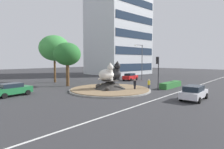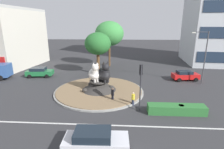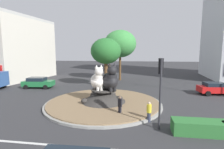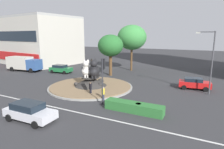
{
  "view_description": "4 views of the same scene",
  "coord_description": "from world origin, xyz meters",
  "views": [
    {
      "loc": [
        -20.09,
        -17.85,
        4.37
      ],
      "look_at": [
        0.65,
        0.17,
        2.27
      ],
      "focal_mm": 29.96,
      "sensor_mm": 36.0,
      "label": 1
    },
    {
      "loc": [
        3.04,
        -21.88,
        8.72
      ],
      "look_at": [
        1.63,
        1.42,
        1.98
      ],
      "focal_mm": 28.3,
      "sensor_mm": 36.0,
      "label": 2
    },
    {
      "loc": [
        3.23,
        -16.57,
        5.3
      ],
      "look_at": [
        0.68,
        1.41,
        2.86
      ],
      "focal_mm": 27.17,
      "sensor_mm": 36.0,
      "label": 3
    },
    {
      "loc": [
        14.53,
        -21.8,
        7.24
      ],
      "look_at": [
        2.77,
        1.19,
        1.89
      ],
      "focal_mm": 30.65,
      "sensor_mm": 36.0,
      "label": 4
    }
  ],
  "objects": [
    {
      "name": "traffic_light_mast",
      "position": [
        4.88,
        -5.01,
        3.41
      ],
      "size": [
        0.32,
        0.46,
        4.88
      ],
      "rotation": [
        0.0,
        0.0,
        1.55
      ],
      "color": "#2D2D33",
      "rests_on": "ground"
    },
    {
      "name": "hatchback_near_shophouse",
      "position": [
        1.22,
        -11.33,
        0.83
      ],
      "size": [
        4.64,
        2.2,
        1.59
      ],
      "rotation": [
        0.0,
        0.0,
        0.03
      ],
      "color": "silver",
      "rests_on": "ground"
    },
    {
      "name": "broadleaf_tree_behind_island",
      "position": [
        0.29,
        14.84,
        6.74
      ],
      "size": [
        5.85,
        5.85,
        9.25
      ],
      "color": "brown",
      "rests_on": "ground"
    },
    {
      "name": "second_tree_near_tower",
      "position": [
        -1.24,
        8.48,
        5.37
      ],
      "size": [
        4.51,
        4.51,
        7.34
      ],
      "color": "brown",
      "rests_on": "ground"
    },
    {
      "name": "pedestrian_black_shirt",
      "position": [
        1.97,
        -2.99,
        0.88
      ],
      "size": [
        0.37,
        0.37,
        1.67
      ],
      "rotation": [
        0.0,
        0.0,
        1.87
      ],
      "color": "black",
      "rests_on": "ground"
    },
    {
      "name": "cat_statue_black",
      "position": [
        0.71,
        -0.13,
        2.52
      ],
      "size": [
        2.51,
        3.14,
        2.75
      ],
      "rotation": [
        0.0,
        0.0,
        -1.04
      ],
      "color": "black",
      "rests_on": "roundabout_island"
    },
    {
      "name": "cat_statue_white",
      "position": [
        -0.57,
        0.04,
        2.44
      ],
      "size": [
        2.25,
        2.9,
        2.54
      ],
      "rotation": [
        0.0,
        0.0,
        -1.1
      ],
      "color": "silver",
      "rests_on": "roundabout_island"
    },
    {
      "name": "clipped_hedge_strip",
      "position": [
        8.53,
        -5.48,
        0.45
      ],
      "size": [
        5.71,
        1.2,
        0.9
      ],
      "primitive_type": "cube",
      "color": "#2D7033",
      "rests_on": "ground"
    },
    {
      "name": "ground_plane",
      "position": [
        0.0,
        0.0,
        0.0
      ],
      "size": [
        160.0,
        160.0,
        0.0
      ],
      "primitive_type": "plane",
      "color": "#333335"
    },
    {
      "name": "sedan_on_far_lane",
      "position": [
        -11.02,
        6.23,
        0.83
      ],
      "size": [
        4.46,
        2.46,
        1.57
      ],
      "rotation": [
        0.0,
        0.0,
        0.1
      ],
      "color": "#1E6B38",
      "rests_on": "ground"
    },
    {
      "name": "lane_centreline",
      "position": [
        0.0,
        -8.06,
        0.0
      ],
      "size": [
        112.0,
        0.2,
        0.01
      ],
      "primitive_type": "cube",
      "color": "silver",
      "rests_on": "ground"
    },
    {
      "name": "pedestrian_yellow_shirt",
      "position": [
        4.28,
        -3.94,
        0.82
      ],
      "size": [
        0.37,
        0.37,
        1.56
      ],
      "rotation": [
        0.0,
        0.0,
        4.02
      ],
      "color": "#33384C",
      "rests_on": "ground"
    },
    {
      "name": "roundabout_island",
      "position": [
        -0.0,
        0.02,
        0.46
      ],
      "size": [
        11.73,
        11.73,
        1.51
      ],
      "color": "gray",
      "rests_on": "ground"
    },
    {
      "name": "office_tower",
      "position": [
        26.59,
        19.93,
        14.14
      ],
      "size": [
        18.67,
        15.53,
        28.28
      ],
      "rotation": [
        0.0,
        0.0,
        -0.1
      ],
      "color": "silver",
      "rests_on": "ground"
    },
    {
      "name": "litter_bin",
      "position": [
        8.97,
        -5.48,
        0.45
      ],
      "size": [
        0.56,
        0.56,
        0.9
      ],
      "color": "#2D4233",
      "rests_on": "ground"
    },
    {
      "name": "streetlight_arm",
      "position": [
        14.67,
        3.95,
        4.45
      ],
      "size": [
        2.19,
        0.65,
        7.7
      ],
      "rotation": [
        0.0,
        0.0,
        2.9
      ],
      "color": "#4C4C51",
      "rests_on": "ground"
    },
    {
      "name": "parked_car_right",
      "position": [
        13.06,
        5.69,
        0.81
      ],
      "size": [
        4.2,
        2.31,
        1.53
      ],
      "rotation": [
        0.0,
        0.0,
        0.12
      ],
      "color": "red",
      "rests_on": "ground"
    }
  ]
}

